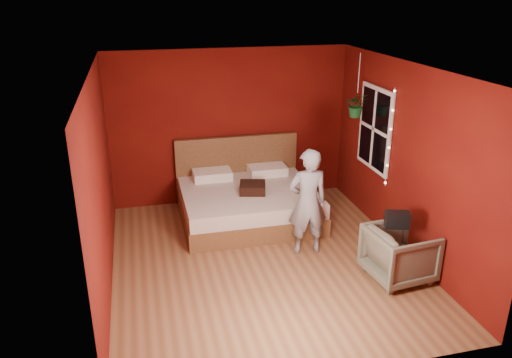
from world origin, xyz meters
The scene contains 10 objects.
floor centered at (0.00, 0.00, 0.00)m, with size 4.50×4.50×0.00m, color brown.
room_walls centered at (0.00, 0.00, 1.68)m, with size 4.04×4.54×2.62m.
window centered at (1.97, 0.90, 1.50)m, with size 0.05×0.97×1.27m.
fairy_lights centered at (1.94, 0.38, 1.50)m, with size 0.04×0.04×1.45m.
bed centered at (0.09, 1.41, 0.30)m, with size 2.10×1.78×1.15m.
person centered at (0.65, 0.12, 0.76)m, with size 0.55×0.36×1.52m, color gray.
armchair centered at (1.57, -0.81, 0.35)m, with size 0.74×0.76×0.70m, color #676551.
handbag centered at (1.52, -0.74, 0.80)m, with size 0.30×0.15×0.21m, color black.
throw_pillow centered at (0.14, 1.20, 0.59)m, with size 0.39×0.39×0.14m, color black.
hanging_plant centered at (1.75, 1.12, 1.83)m, with size 0.41×0.38×0.96m.
Camera 1 is at (-1.52, -5.76, 3.51)m, focal length 35.00 mm.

